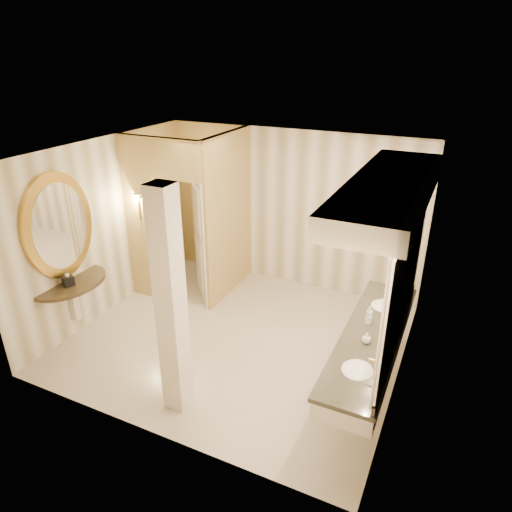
{
  "coord_description": "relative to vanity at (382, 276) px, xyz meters",
  "views": [
    {
      "loc": [
        2.61,
        -4.91,
        3.88
      ],
      "look_at": [
        0.2,
        0.2,
        1.28
      ],
      "focal_mm": 32.0,
      "sensor_mm": 36.0,
      "label": 1
    }
  ],
  "objects": [
    {
      "name": "ceiling",
      "position": [
        -1.98,
        0.38,
        1.07
      ],
      "size": [
        4.5,
        4.5,
        0.0
      ],
      "primitive_type": "plane",
      "rotation": [
        3.14,
        0.0,
        0.0
      ],
      "color": "white",
      "rests_on": "wall_back"
    },
    {
      "name": "wall_right",
      "position": [
        0.27,
        0.38,
        -0.28
      ],
      "size": [
        0.02,
        4.0,
        2.7
      ],
      "primitive_type": "cube",
      "color": "white",
      "rests_on": "floor"
    },
    {
      "name": "vanity",
      "position": [
        0.0,
        0.0,
        0.0
      ],
      "size": [
        0.75,
        2.79,
        2.09
      ],
      "color": "silver",
      "rests_on": "floor"
    },
    {
      "name": "floor",
      "position": [
        -1.98,
        0.38,
        -1.63
      ],
      "size": [
        4.5,
        4.5,
        0.0
      ],
      "primitive_type": "plane",
      "color": "beige",
      "rests_on": "ground"
    },
    {
      "name": "tissue_box",
      "position": [
        -4.08,
        -0.61,
        -0.69
      ],
      "size": [
        0.18,
        0.18,
        0.13
      ],
      "primitive_type": "cube",
      "rotation": [
        0.0,
        0.0,
        -0.4
      ],
      "color": "black",
      "rests_on": "console_shelf"
    },
    {
      "name": "wall_back",
      "position": [
        -1.98,
        2.38,
        -0.28
      ],
      "size": [
        4.5,
        0.02,
        2.7
      ],
      "primitive_type": "cube",
      "color": "white",
      "rests_on": "floor"
    },
    {
      "name": "console_shelf",
      "position": [
        -4.19,
        -0.51,
        -0.28
      ],
      "size": [
        1.14,
        1.14,
        2.02
      ],
      "color": "black",
      "rests_on": "floor"
    },
    {
      "name": "soap_bottle_a",
      "position": [
        -0.12,
        0.21,
        -0.68
      ],
      "size": [
        0.08,
        0.08,
        0.15
      ],
      "primitive_type": "imported",
      "rotation": [
        0.0,
        0.0,
        -0.25
      ],
      "color": "beige",
      "rests_on": "vanity"
    },
    {
      "name": "toilet_closet",
      "position": [
        -3.12,
        1.35,
        -0.24
      ],
      "size": [
        1.5,
        1.55,
        2.7
      ],
      "color": "#D7B570",
      "rests_on": "floor"
    },
    {
      "name": "wall_left",
      "position": [
        -4.23,
        0.38,
        -0.28
      ],
      "size": [
        0.02,
        4.0,
        2.7
      ],
      "primitive_type": "cube",
      "color": "white",
      "rests_on": "floor"
    },
    {
      "name": "wall_sconce",
      "position": [
        -3.9,
        0.81,
        0.1
      ],
      "size": [
        0.14,
        0.14,
        0.42
      ],
      "color": "#BB7D3C",
      "rests_on": "toilet_closet"
    },
    {
      "name": "soap_bottle_b",
      "position": [
        -0.05,
        -0.2,
        -0.69
      ],
      "size": [
        0.1,
        0.1,
        0.13
      ],
      "primitive_type": "imported",
      "rotation": [
        0.0,
        0.0,
        -0.01
      ],
      "color": "silver",
      "rests_on": "vanity"
    },
    {
      "name": "pillar",
      "position": [
        -2.0,
        -1.11,
        -0.28
      ],
      "size": [
        0.26,
        0.26,
        2.7
      ],
      "primitive_type": "cube",
      "color": "silver",
      "rests_on": "floor"
    },
    {
      "name": "soap_bottle_c",
      "position": [
        -0.12,
        0.22,
        -0.64
      ],
      "size": [
        0.11,
        0.11,
        0.22
      ],
      "primitive_type": "imported",
      "rotation": [
        0.0,
        0.0,
        -0.3
      ],
      "color": "#C6B28C",
      "rests_on": "vanity"
    },
    {
      "name": "wall_front",
      "position": [
        -1.98,
        -1.62,
        -0.28
      ],
      "size": [
        4.5,
        0.02,
        2.7
      ],
      "primitive_type": "cube",
      "color": "white",
      "rests_on": "floor"
    },
    {
      "name": "toilet",
      "position": [
        -3.11,
        2.13,
        -1.25
      ],
      "size": [
        0.61,
        0.83,
        0.76
      ],
      "primitive_type": "imported",
      "rotation": [
        0.0,
        0.0,
        3.42
      ],
      "color": "white",
      "rests_on": "floor"
    }
  ]
}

